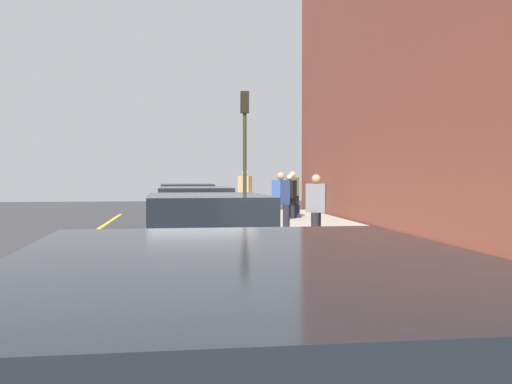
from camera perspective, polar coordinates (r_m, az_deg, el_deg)
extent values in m
plane|color=#333335|center=(14.52, -5.09, -5.48)|extent=(56.00, 56.00, 0.00)
cube|color=#A39E93|center=(15.00, 7.66, -4.97)|extent=(28.00, 4.60, 0.15)
cube|color=gold|center=(14.75, -17.66, -5.42)|extent=(28.00, 0.14, 0.01)
cube|color=black|center=(2.11, -0.64, -14.02)|extent=(2.21, 1.64, 0.60)
cylinder|color=black|center=(10.12, -10.05, -6.75)|extent=(0.65, 0.24, 0.64)
cylinder|color=black|center=(10.22, -0.53, -6.64)|extent=(0.65, 0.24, 0.64)
cylinder|color=black|center=(7.36, -10.53, -9.90)|extent=(0.65, 0.24, 0.64)
cylinder|color=black|center=(7.50, 2.60, -9.66)|extent=(0.65, 0.24, 0.64)
cube|color=navy|center=(8.71, -4.70, -6.27)|extent=(4.57, 1.93, 0.64)
cube|color=black|center=(8.42, -4.60, -2.30)|extent=(2.40, 1.67, 0.60)
cylinder|color=black|center=(15.55, -8.87, -3.84)|extent=(0.64, 0.23, 0.64)
cylinder|color=black|center=(15.58, -2.66, -3.81)|extent=(0.64, 0.23, 0.64)
cylinder|color=black|center=(12.77, -9.34, -5.02)|extent=(0.64, 0.23, 0.64)
cylinder|color=black|center=(12.80, -1.78, -4.98)|extent=(0.64, 0.23, 0.64)
cube|color=maroon|center=(14.12, -5.67, -3.27)|extent=(4.53, 1.84, 0.64)
cube|color=black|center=(13.86, -5.66, -0.79)|extent=(2.36, 1.62, 0.60)
cylinder|color=black|center=(21.05, -8.97, -2.43)|extent=(0.65, 0.24, 0.64)
cylinder|color=black|center=(21.11, -4.40, -2.40)|extent=(0.65, 0.24, 0.64)
cylinder|color=black|center=(18.13, -9.02, -3.07)|extent=(0.65, 0.24, 0.64)
cylinder|color=black|center=(18.20, -3.71, -3.04)|extent=(0.65, 0.24, 0.64)
cube|color=#B7BABF|center=(19.59, -6.53, -1.92)|extent=(4.76, 1.92, 0.64)
cube|color=black|center=(19.32, -6.51, -0.13)|extent=(2.49, 1.66, 0.60)
cylinder|color=black|center=(24.99, -0.81, -1.17)|extent=(0.20, 0.20, 0.87)
cylinder|color=black|center=(24.63, -1.27, -1.21)|extent=(0.20, 0.20, 0.87)
cube|color=tan|center=(24.78, -1.04, 0.66)|extent=(0.54, 0.59, 0.74)
sphere|color=beige|center=(24.78, -1.04, 1.80)|extent=(0.24, 0.24, 0.24)
cylinder|color=black|center=(22.99, 3.43, -1.53)|extent=(0.18, 0.18, 0.78)
cylinder|color=black|center=(22.69, 2.92, -1.57)|extent=(0.18, 0.18, 0.78)
cube|color=black|center=(22.81, 3.18, 0.27)|extent=(0.51, 0.52, 0.66)
sphere|color=#D8AD8C|center=(22.81, 3.18, 1.37)|extent=(0.22, 0.22, 0.22)
cylinder|color=black|center=(23.74, 3.05, -1.36)|extent=(0.20, 0.20, 0.84)
cylinder|color=black|center=(23.97, 3.81, -1.33)|extent=(0.20, 0.20, 0.84)
cube|color=brown|center=(23.83, 3.43, 0.51)|extent=(0.56, 0.48, 0.71)
sphere|color=beige|center=(23.83, 3.44, 1.65)|extent=(0.23, 0.23, 0.23)
cylinder|color=black|center=(14.00, 5.54, -3.53)|extent=(0.18, 0.18, 0.78)
cylinder|color=black|center=(14.36, 5.74, -3.40)|extent=(0.18, 0.18, 0.78)
cube|color=slate|center=(14.13, 5.65, -0.56)|extent=(0.42, 0.52, 0.66)
sphere|color=tan|center=(14.13, 5.65, 1.22)|extent=(0.22, 0.22, 0.22)
cylinder|color=black|center=(17.23, 1.83, -2.51)|extent=(0.19, 0.19, 0.81)
cylinder|color=black|center=(17.00, 2.85, -2.57)|extent=(0.19, 0.19, 0.81)
cube|color=#335193|center=(17.08, 2.34, -0.03)|extent=(0.53, 0.54, 0.69)
sphere|color=tan|center=(17.07, 2.34, 1.50)|extent=(0.22, 0.22, 0.22)
cylinder|color=#2D2D19|center=(19.80, -1.06, 2.13)|extent=(0.12, 0.12, 3.65)
cube|color=black|center=(19.94, -1.06, 8.40)|extent=(0.26, 0.26, 0.70)
sphere|color=red|center=(20.11, -1.11, 8.94)|extent=(0.14, 0.14, 0.14)
sphere|color=orange|center=(20.09, -1.11, 8.32)|extent=(0.14, 0.14, 0.14)
sphere|color=green|center=(20.06, -1.11, 7.70)|extent=(0.14, 0.14, 0.14)
cube|color=#191E38|center=(23.49, 3.78, -1.82)|extent=(0.34, 0.22, 0.48)
cylinder|color=#4C4C4C|center=(23.47, 3.79, -0.79)|extent=(0.03, 0.03, 0.36)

